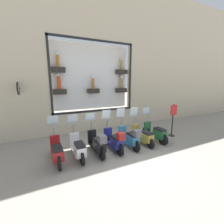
# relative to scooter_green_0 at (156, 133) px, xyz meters

# --- Properties ---
(ground_plane) EXTENTS (120.00, 120.00, 0.00)m
(ground_plane) POSITION_rel_scooter_green_0_xyz_m (-0.33, 2.06, -0.45)
(ground_plane) COLOR gray
(building_facade) EXTENTS (1.23, 36.00, 8.83)m
(building_facade) POSITION_rel_scooter_green_0_xyz_m (3.28, 2.06, 4.03)
(building_facade) COLOR beige
(building_facade) RESTS_ON ground_plane
(scooter_green_0) EXTENTS (1.81, 0.61, 1.61)m
(scooter_green_0) POSITION_rel_scooter_green_0_xyz_m (0.00, 0.00, 0.00)
(scooter_green_0) COLOR black
(scooter_green_0) RESTS_ON ground_plane
(scooter_olive_1) EXTENTS (1.79, 0.60, 1.67)m
(scooter_olive_1) POSITION_rel_scooter_green_0_xyz_m (-0.01, 0.78, -0.02)
(scooter_olive_1) COLOR black
(scooter_olive_1) RESTS_ON ground_plane
(scooter_teal_2) EXTENTS (1.80, 0.60, 1.69)m
(scooter_teal_2) POSITION_rel_scooter_green_0_xyz_m (-0.06, 1.56, 0.03)
(scooter_teal_2) COLOR black
(scooter_teal_2) RESTS_ON ground_plane
(scooter_navy_3) EXTENTS (1.80, 0.60, 1.66)m
(scooter_navy_3) POSITION_rel_scooter_green_0_xyz_m (-0.06, 2.33, 0.03)
(scooter_navy_3) COLOR black
(scooter_navy_3) RESTS_ON ground_plane
(scooter_black_4) EXTENTS (1.81, 0.60, 1.58)m
(scooter_black_4) POSITION_rel_scooter_green_0_xyz_m (-0.06, 3.11, 0.04)
(scooter_black_4) COLOR black
(scooter_black_4) RESTS_ON ground_plane
(scooter_white_5) EXTENTS (1.80, 0.61, 1.59)m
(scooter_white_5) POSITION_rel_scooter_green_0_xyz_m (-0.01, 3.89, -0.02)
(scooter_white_5) COLOR black
(scooter_white_5) RESTS_ON ground_plane
(scooter_red_6) EXTENTS (1.80, 0.61, 1.62)m
(scooter_red_6) POSITION_rel_scooter_green_0_xyz_m (-0.00, 4.67, -0.01)
(scooter_red_6) COLOR black
(scooter_red_6) RESTS_ON ground_plane
(shop_sign_post) EXTENTS (0.36, 0.45, 1.78)m
(shop_sign_post) POSITION_rel_scooter_green_0_xyz_m (0.20, -1.36, 0.52)
(shop_sign_post) COLOR #232326
(shop_sign_post) RESTS_ON ground_plane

